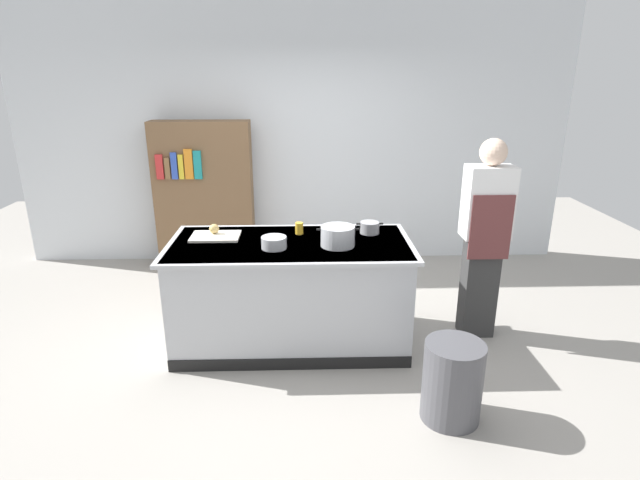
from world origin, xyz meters
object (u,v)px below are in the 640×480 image
(onion, at_px, (214,229))
(person_chef, at_px, (484,235))
(mixing_bowl, at_px, (274,243))
(sauce_pan, at_px, (370,228))
(trash_bin, at_px, (452,381))
(stock_pot, at_px, (338,236))
(juice_cup, at_px, (299,228))
(bookshelf, at_px, (204,196))

(onion, distance_m, person_chef, 2.27)
(onion, xyz_separation_m, person_chef, (2.27, -0.11, -0.05))
(onion, xyz_separation_m, mixing_bowl, (0.52, -0.33, -0.01))
(sauce_pan, xyz_separation_m, trash_bin, (0.41, -1.27, -0.67))
(stock_pot, bearing_deg, mixing_bowl, -175.40)
(sauce_pan, distance_m, trash_bin, 1.50)
(sauce_pan, height_order, juice_cup, same)
(stock_pot, height_order, sauce_pan, stock_pot)
(trash_bin, bearing_deg, mixing_bowl, 142.83)
(mixing_bowl, relative_size, trash_bin, 0.36)
(onion, bearing_deg, bookshelf, 103.60)
(mixing_bowl, xyz_separation_m, juice_cup, (0.20, 0.36, 0.00))
(sauce_pan, distance_m, bookshelf, 2.32)
(mixing_bowl, xyz_separation_m, person_chef, (1.75, 0.22, -0.03))
(onion, height_order, trash_bin, onion)
(juice_cup, distance_m, person_chef, 1.56)
(trash_bin, relative_size, bookshelf, 0.33)
(stock_pot, distance_m, mixing_bowl, 0.51)
(person_chef, distance_m, bookshelf, 3.16)
(stock_pot, relative_size, sauce_pan, 1.47)
(juice_cup, xyz_separation_m, bookshelf, (-1.10, 1.58, -0.10))
(sauce_pan, height_order, trash_bin, sauce_pan)
(sauce_pan, xyz_separation_m, person_chef, (0.95, -0.14, -0.04))
(onion, relative_size, stock_pot, 0.25)
(sauce_pan, relative_size, mixing_bowl, 1.15)
(stock_pot, relative_size, bookshelf, 0.20)
(mixing_bowl, bearing_deg, juice_cup, 61.32)
(bookshelf, bearing_deg, person_chef, -32.82)
(mixing_bowl, bearing_deg, person_chef, 7.20)
(onion, bearing_deg, person_chef, -2.67)
(onion, xyz_separation_m, bookshelf, (-0.39, 1.61, -0.11))
(trash_bin, bearing_deg, sauce_pan, 107.91)
(stock_pot, distance_m, juice_cup, 0.44)
(mixing_bowl, xyz_separation_m, trash_bin, (1.21, -0.92, -0.67))
(mixing_bowl, bearing_deg, sauce_pan, 24.09)
(onion, height_order, person_chef, person_chef)
(mixing_bowl, relative_size, bookshelf, 0.12)
(stock_pot, distance_m, trash_bin, 1.38)
(onion, height_order, stock_pot, stock_pot)
(sauce_pan, height_order, bookshelf, bookshelf)
(stock_pot, height_order, trash_bin, stock_pot)
(mixing_bowl, height_order, juice_cup, juice_cup)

